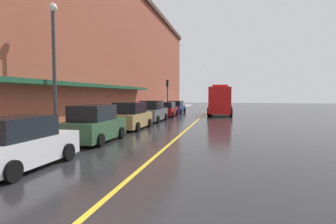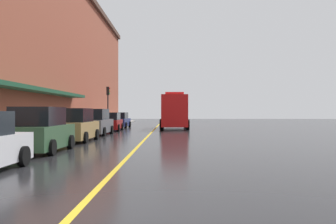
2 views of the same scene
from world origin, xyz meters
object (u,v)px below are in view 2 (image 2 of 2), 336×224
(parking_meter_0, at_px, (90,119))
(fire_truck, at_px, (174,112))
(parked_car_5, at_px, (119,121))
(parking_meter_1, at_px, (85,120))
(parked_car_2, at_px, (75,126))
(parked_car_3, at_px, (96,123))
(parked_car_1, at_px, (40,131))
(parked_car_4, at_px, (110,122))
(traffic_light_near, at_px, (108,99))

(parking_meter_0, bearing_deg, fire_truck, 37.87)
(parked_car_5, height_order, parking_meter_1, parked_car_5)
(parked_car_2, distance_m, parking_meter_0, 10.17)
(parked_car_3, bearing_deg, parking_meter_0, 19.49)
(parked_car_1, xyz_separation_m, parked_car_4, (0.09, 17.37, -0.12))
(parked_car_1, bearing_deg, parked_car_3, 0.22)
(traffic_light_near, bearing_deg, parked_car_1, -86.88)
(parked_car_3, bearing_deg, parked_car_2, -178.65)
(parked_car_2, height_order, parking_meter_1, parked_car_2)
(parked_car_4, relative_size, parking_meter_0, 3.50)
(parked_car_2, distance_m, parking_meter_1, 8.45)
(parked_car_1, bearing_deg, fire_truck, -15.21)
(parking_meter_1, bearing_deg, parking_meter_0, 90.00)
(traffic_light_near, bearing_deg, fire_truck, -22.49)
(parked_car_5, distance_m, traffic_light_near, 2.94)
(parked_car_2, relative_size, traffic_light_near, 1.04)
(fire_truck, distance_m, parking_meter_1, 10.41)
(parked_car_2, height_order, parked_car_4, parked_car_2)
(parked_car_1, height_order, parked_car_5, parked_car_1)
(parking_meter_1, relative_size, traffic_light_near, 0.31)
(parked_car_1, distance_m, parked_car_3, 11.46)
(parked_car_4, bearing_deg, parking_meter_0, 137.33)
(fire_truck, distance_m, parking_meter_0, 9.25)
(parking_meter_1, xyz_separation_m, traffic_light_near, (0.06, 10.40, 2.10))
(parked_car_2, height_order, traffic_light_near, traffic_light_near)
(parking_meter_0, height_order, parking_meter_1, same)
(parked_car_3, xyz_separation_m, traffic_light_near, (-1.33, 12.88, 2.27))
(parked_car_5, bearing_deg, parked_car_4, -177.37)
(parked_car_1, xyz_separation_m, parked_car_5, (0.03, 23.28, -0.11))
(parked_car_1, bearing_deg, parked_car_2, 0.11)
(parked_car_5, bearing_deg, parked_car_1, -178.01)
(parked_car_2, xyz_separation_m, parking_meter_0, (-1.40, 10.07, 0.17))
(parked_car_4, height_order, fire_truck, fire_truck)
(parked_car_4, xyz_separation_m, parking_meter_0, (-1.48, -1.69, 0.29))
(parked_car_3, distance_m, parked_car_4, 5.91)
(parked_car_1, height_order, traffic_light_near, traffic_light_near)
(parked_car_3, height_order, fire_truck, fire_truck)
(traffic_light_near, bearing_deg, parking_meter_0, -90.41)
(parked_car_4, bearing_deg, parking_meter_1, 155.28)
(parking_meter_0, distance_m, parking_meter_1, 1.74)
(parked_car_4, height_order, traffic_light_near, traffic_light_near)
(parked_car_5, bearing_deg, parked_car_3, -178.09)
(parked_car_5, bearing_deg, parked_car_2, -178.00)
(parked_car_1, height_order, parked_car_4, parked_car_1)
(parked_car_2, distance_m, traffic_light_near, 18.91)
(parked_car_2, xyz_separation_m, parked_car_4, (0.08, 11.76, -0.12))
(parking_meter_1, bearing_deg, parked_car_5, 81.33)
(fire_truck, height_order, parking_meter_1, fire_truck)
(parking_meter_1, bearing_deg, parked_car_2, -80.45)
(parked_car_3, relative_size, parked_car_5, 1.10)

